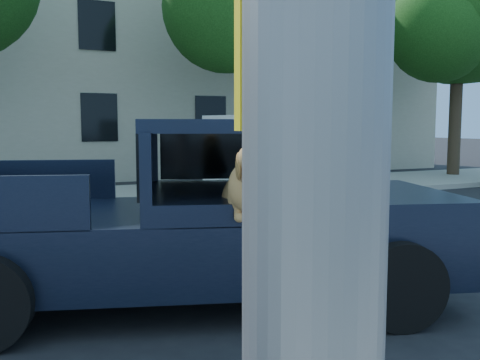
% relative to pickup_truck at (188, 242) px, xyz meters
% --- Properties ---
extents(ground, '(120.00, 120.00, 0.00)m').
position_rel_pickup_truck_xyz_m(ground, '(0.45, -0.74, -0.68)').
color(ground, black).
rests_on(ground, ground).
extents(far_sidewalk, '(60.00, 4.00, 0.15)m').
position_rel_pickup_truck_xyz_m(far_sidewalk, '(0.45, 8.46, -0.60)').
color(far_sidewalk, gray).
rests_on(far_sidewalk, ground).
extents(lane_stripes, '(21.60, 0.14, 0.01)m').
position_rel_pickup_truck_xyz_m(lane_stripes, '(2.45, 2.66, -0.67)').
color(lane_stripes, silver).
rests_on(lane_stripes, ground).
extents(street_tree_right, '(6.00, 5.20, 8.60)m').
position_rel_pickup_truck_xyz_m(street_tree_right, '(13.48, 8.88, 5.03)').
color(street_tree_right, '#332619').
rests_on(street_tree_right, ground).
extents(building_main, '(26.00, 6.00, 9.00)m').
position_rel_pickup_truck_xyz_m(building_main, '(3.45, 15.76, 3.82)').
color(building_main, '#C0B79F').
rests_on(building_main, ground).
extents(pickup_truck, '(6.00, 3.79, 2.01)m').
position_rel_pickup_truck_xyz_m(pickup_truck, '(0.00, 0.00, 0.00)').
color(pickup_truck, black).
rests_on(pickup_truck, ground).
extents(mail_truck, '(4.29, 2.85, 2.17)m').
position_rel_pickup_truck_xyz_m(mail_truck, '(4.66, 5.91, 0.27)').
color(mail_truck, silver).
rests_on(mail_truck, ground).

